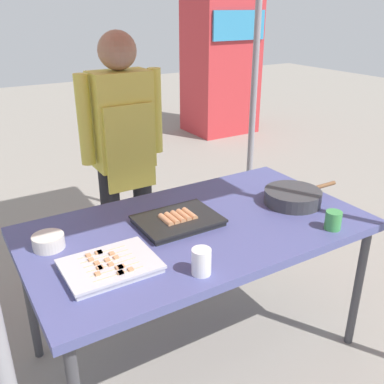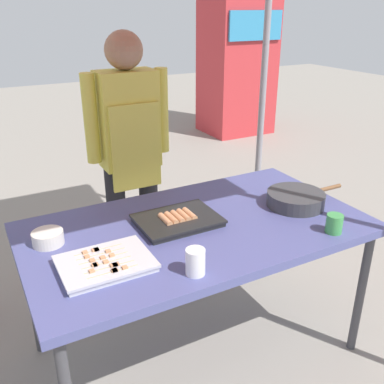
{
  "view_description": "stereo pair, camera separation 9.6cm",
  "coord_description": "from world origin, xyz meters",
  "px_view_note": "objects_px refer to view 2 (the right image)",
  "views": [
    {
      "loc": [
        -0.96,
        -1.54,
        1.71
      ],
      "look_at": [
        0.0,
        0.05,
        0.9
      ],
      "focal_mm": 40.57,
      "sensor_mm": 36.0,
      "label": 1
    },
    {
      "loc": [
        -0.88,
        -1.59,
        1.71
      ],
      "look_at": [
        0.0,
        0.05,
        0.9
      ],
      "focal_mm": 40.57,
      "sensor_mm": 36.0,
      "label": 2
    }
  ],
  "objects_px": {
    "tray_grilled_sausages": "(178,220)",
    "condiment_bowl": "(48,238)",
    "cooking_wok": "(296,198)",
    "tray_meat_skewers": "(105,264)",
    "stall_table": "(197,235)",
    "drink_cup_by_wok": "(195,262)",
    "drink_cup_near_edge": "(334,224)",
    "neighbor_stall_left": "(237,66)",
    "vendor_woman": "(130,144)"
  },
  "relations": [
    {
      "from": "drink_cup_by_wok",
      "to": "tray_grilled_sausages",
      "type": "bearing_deg",
      "value": 72.71
    },
    {
      "from": "tray_grilled_sausages",
      "to": "neighbor_stall_left",
      "type": "relative_size",
      "value": 0.21
    },
    {
      "from": "tray_grilled_sausages",
      "to": "drink_cup_near_edge",
      "type": "distance_m",
      "value": 0.72
    },
    {
      "from": "cooking_wok",
      "to": "drink_cup_by_wok",
      "type": "relative_size",
      "value": 4.28
    },
    {
      "from": "drink_cup_near_edge",
      "to": "tray_grilled_sausages",
      "type": "bearing_deg",
      "value": 144.88
    },
    {
      "from": "tray_grilled_sausages",
      "to": "tray_meat_skewers",
      "type": "relative_size",
      "value": 1.06
    },
    {
      "from": "tray_grilled_sausages",
      "to": "tray_meat_skewers",
      "type": "height_order",
      "value": "tray_grilled_sausages"
    },
    {
      "from": "tray_grilled_sausages",
      "to": "drink_cup_near_edge",
      "type": "bearing_deg",
      "value": -35.12
    },
    {
      "from": "cooking_wok",
      "to": "drink_cup_by_wok",
      "type": "bearing_deg",
      "value": -158.4
    },
    {
      "from": "neighbor_stall_left",
      "to": "vendor_woman",
      "type": "bearing_deg",
      "value": -133.4
    },
    {
      "from": "cooking_wok",
      "to": "condiment_bowl",
      "type": "relative_size",
      "value": 3.38
    },
    {
      "from": "tray_meat_skewers",
      "to": "cooking_wok",
      "type": "xyz_separation_m",
      "value": [
        1.05,
        0.09,
        0.02
      ]
    },
    {
      "from": "stall_table",
      "to": "cooking_wok",
      "type": "distance_m",
      "value": 0.56
    },
    {
      "from": "tray_meat_skewers",
      "to": "cooking_wok",
      "type": "distance_m",
      "value": 1.05
    },
    {
      "from": "tray_grilled_sausages",
      "to": "condiment_bowl",
      "type": "xyz_separation_m",
      "value": [
        -0.58,
        0.09,
        0.01
      ]
    },
    {
      "from": "tray_grilled_sausages",
      "to": "vendor_woman",
      "type": "height_order",
      "value": "vendor_woman"
    },
    {
      "from": "stall_table",
      "to": "cooking_wok",
      "type": "bearing_deg",
      "value": -5.25
    },
    {
      "from": "drink_cup_by_wok",
      "to": "vendor_woman",
      "type": "bearing_deg",
      "value": 81.27
    },
    {
      "from": "drink_cup_near_edge",
      "to": "neighbor_stall_left",
      "type": "distance_m",
      "value": 4.46
    },
    {
      "from": "tray_meat_skewers",
      "to": "drink_cup_by_wok",
      "type": "relative_size",
      "value": 3.4
    },
    {
      "from": "tray_meat_skewers",
      "to": "condiment_bowl",
      "type": "height_order",
      "value": "condiment_bowl"
    },
    {
      "from": "condiment_bowl",
      "to": "drink_cup_by_wok",
      "type": "height_order",
      "value": "drink_cup_by_wok"
    },
    {
      "from": "cooking_wok",
      "to": "vendor_woman",
      "type": "height_order",
      "value": "vendor_woman"
    },
    {
      "from": "drink_cup_near_edge",
      "to": "neighbor_stall_left",
      "type": "xyz_separation_m",
      "value": [
        2.09,
        3.94,
        0.12
      ]
    },
    {
      "from": "tray_grilled_sausages",
      "to": "cooking_wok",
      "type": "bearing_deg",
      "value": -9.65
    },
    {
      "from": "stall_table",
      "to": "drink_cup_near_edge",
      "type": "height_order",
      "value": "drink_cup_near_edge"
    },
    {
      "from": "drink_cup_by_wok",
      "to": "stall_table",
      "type": "bearing_deg",
      "value": 60.19
    },
    {
      "from": "tray_meat_skewers",
      "to": "drink_cup_by_wok",
      "type": "distance_m",
      "value": 0.36
    },
    {
      "from": "cooking_wok",
      "to": "neighbor_stall_left",
      "type": "height_order",
      "value": "neighbor_stall_left"
    },
    {
      "from": "drink_cup_by_wok",
      "to": "condiment_bowl",
      "type": "bearing_deg",
      "value": 132.26
    },
    {
      "from": "tray_meat_skewers",
      "to": "neighbor_stall_left",
      "type": "xyz_separation_m",
      "value": [
        3.1,
        3.72,
        0.15
      ]
    },
    {
      "from": "tray_grilled_sausages",
      "to": "condiment_bowl",
      "type": "relative_size",
      "value": 2.83
    },
    {
      "from": "stall_table",
      "to": "tray_grilled_sausages",
      "type": "relative_size",
      "value": 4.2
    },
    {
      "from": "tray_grilled_sausages",
      "to": "cooking_wok",
      "type": "xyz_separation_m",
      "value": [
        0.63,
        -0.11,
        0.02
      ]
    },
    {
      "from": "cooking_wok",
      "to": "condiment_bowl",
      "type": "distance_m",
      "value": 1.22
    },
    {
      "from": "tray_grilled_sausages",
      "to": "drink_cup_by_wok",
      "type": "bearing_deg",
      "value": -107.29
    },
    {
      "from": "tray_grilled_sausages",
      "to": "condiment_bowl",
      "type": "distance_m",
      "value": 0.59
    },
    {
      "from": "drink_cup_by_wok",
      "to": "vendor_woman",
      "type": "xyz_separation_m",
      "value": [
        0.18,
        1.15,
        0.13
      ]
    },
    {
      "from": "stall_table",
      "to": "neighbor_stall_left",
      "type": "height_order",
      "value": "neighbor_stall_left"
    },
    {
      "from": "drink_cup_by_wok",
      "to": "neighbor_stall_left",
      "type": "xyz_separation_m",
      "value": [
        2.81,
        3.93,
        0.11
      ]
    },
    {
      "from": "tray_meat_skewers",
      "to": "condiment_bowl",
      "type": "bearing_deg",
      "value": 118.95
    },
    {
      "from": "cooking_wok",
      "to": "vendor_woman",
      "type": "distance_m",
      "value": 1.04
    },
    {
      "from": "stall_table",
      "to": "vendor_woman",
      "type": "bearing_deg",
      "value": 91.68
    },
    {
      "from": "stall_table",
      "to": "drink_cup_by_wok",
      "type": "relative_size",
      "value": 15.06
    },
    {
      "from": "drink_cup_near_edge",
      "to": "neighbor_stall_left",
      "type": "bearing_deg",
      "value": 62.01
    },
    {
      "from": "condiment_bowl",
      "to": "drink_cup_near_edge",
      "type": "xyz_separation_m",
      "value": [
        1.17,
        -0.51,
        0.01
      ]
    },
    {
      "from": "condiment_bowl",
      "to": "drink_cup_by_wok",
      "type": "distance_m",
      "value": 0.67
    },
    {
      "from": "stall_table",
      "to": "neighbor_stall_left",
      "type": "xyz_separation_m",
      "value": [
        2.61,
        3.58,
        0.22
      ]
    },
    {
      "from": "tray_meat_skewers",
      "to": "condiment_bowl",
      "type": "relative_size",
      "value": 2.69
    },
    {
      "from": "drink_cup_by_wok",
      "to": "vendor_woman",
      "type": "relative_size",
      "value": 0.07
    }
  ]
}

